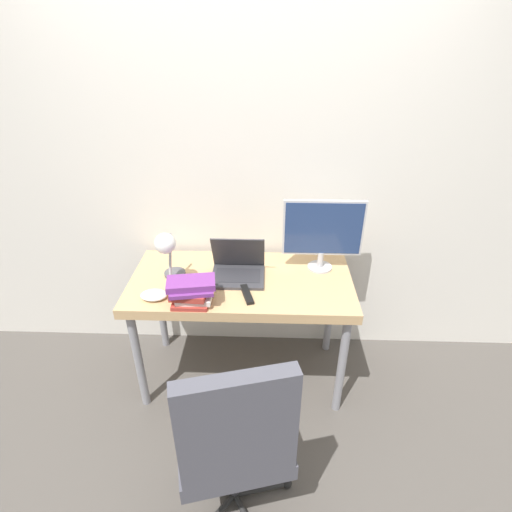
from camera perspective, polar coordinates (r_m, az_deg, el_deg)
The scene contains 10 objects.
ground_plane at distance 2.67m, azimuth -2.33°, elevation -21.44°, with size 12.00×12.00×0.00m, color #514C47.
wall_back at distance 2.52m, azimuth -1.75°, elevation 11.72°, with size 8.00×0.05×2.60m.
desk at distance 2.43m, azimuth -2.11°, elevation -4.83°, with size 1.32×0.66×0.78m.
laptop at distance 2.39m, azimuth -2.59°, elevation -1.80°, with size 0.31×0.26×0.25m.
monitor at distance 2.41m, azimuth 9.54°, elevation 3.52°, with size 0.48×0.15×0.45m.
desk_lamp at distance 2.27m, azimuth -12.63°, elevation 1.06°, with size 0.13×0.25×0.34m.
office_chair at distance 1.84m, azimuth -3.12°, elevation -24.52°, with size 0.58×0.58×1.05m.
book_stack at distance 2.19m, azimuth -9.19°, elevation -4.89°, with size 0.27×0.23×0.14m.
tv_remote at distance 2.24m, azimuth -1.31°, elevation -5.50°, with size 0.09×0.18×0.02m.
game_controller at distance 2.29m, azimuth -14.38°, elevation -5.42°, with size 0.15×0.11×0.04m.
Camera 1 is at (0.16, -1.66, 2.09)m, focal length 28.00 mm.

